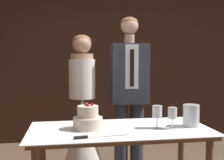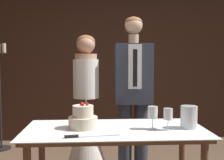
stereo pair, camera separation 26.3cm
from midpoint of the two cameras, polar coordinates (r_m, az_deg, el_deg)
wall_back at (r=4.74m, az=2.64°, el=3.68°), size 4.71×0.12×2.61m
cake_table at (r=2.31m, az=3.94°, el=-12.22°), size 1.45×0.71×0.79m
tiered_cake at (r=2.28m, az=-2.60°, el=-7.85°), size 0.23×0.23×0.21m
cake_knife at (r=2.03m, az=-2.50°, el=-11.39°), size 0.40×0.08×0.02m
wine_glass_near at (r=2.28m, az=14.62°, el=-6.87°), size 0.07×0.07×0.17m
wine_glass_middle at (r=2.28m, az=11.58°, el=-6.72°), size 0.08×0.08×0.18m
hurricane_candle at (r=2.40m, az=18.44°, el=-7.28°), size 0.13×0.13×0.18m
bride at (r=3.11m, az=-2.80°, el=-9.90°), size 0.54×0.54×1.61m
groom at (r=3.09m, az=6.79°, el=-2.41°), size 0.40×0.25×1.81m
candle_stand at (r=4.44m, az=-20.24°, el=-3.09°), size 0.28×0.28×1.59m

